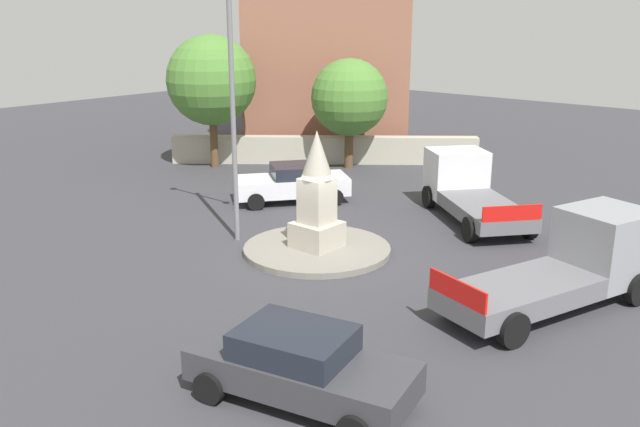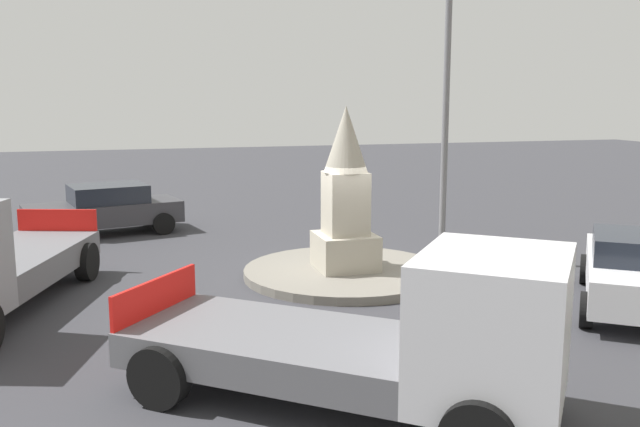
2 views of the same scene
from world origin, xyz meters
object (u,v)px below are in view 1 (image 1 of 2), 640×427
streetlamp (232,80)px  truck_grey_far_side (574,263)px  truck_white_waiting (468,188)px  tree_mid_cluster (349,98)px  car_white_approaching (293,183)px  monument (317,196)px  tree_near_wall (211,80)px  corner_building (327,39)px  car_dark_grey_passing (300,365)px

streetlamp → truck_grey_far_side: size_ratio=1.34×
truck_white_waiting → tree_mid_cluster: bearing=157.7°
streetlamp → truck_grey_far_side: bearing=12.1°
streetlamp → car_white_approaching: 6.65m
truck_grey_far_side → truck_white_waiting: 7.89m
monument → truck_white_waiting: (1.51, 6.60, -0.80)m
truck_grey_far_side → tree_near_wall: (-19.09, 4.51, 3.03)m
corner_building → car_dark_grey_passing: bearing=-50.7°
truck_white_waiting → tree_mid_cluster: tree_mid_cluster is taller
streetlamp → tree_near_wall: 11.17m
monument → corner_building: size_ratio=0.32×
truck_grey_far_side → streetlamp: bearing=-167.9°
car_white_approaching → tree_near_wall: 8.08m
monument → car_dark_grey_passing: monument is taller
monument → tree_mid_cluster: (-6.71, 9.98, 1.52)m
car_dark_grey_passing → corner_building: size_ratio=0.41×
monument → truck_white_waiting: bearing=77.1°
tree_near_wall → streetlamp: bearing=-37.0°
monument → tree_mid_cluster: bearing=123.9°
car_white_approaching → truck_grey_far_side: bearing=-11.5°
car_dark_grey_passing → tree_near_wall: 21.28m
corner_building → car_white_approaching: bearing=-55.4°
monument → streetlamp: size_ratio=0.42×
car_white_approaching → truck_white_waiting: truck_white_waiting is taller
streetlamp → tree_near_wall: bearing=143.0°
car_dark_grey_passing → truck_white_waiting: bearing=106.0°
car_dark_grey_passing → tree_mid_cluster: bearing=126.0°
corner_building → tree_near_wall: size_ratio=1.84×
tree_near_wall → corner_building: bearing=92.4°
truck_grey_far_side → car_white_approaching: bearing=168.5°
streetlamp → car_dark_grey_passing: (8.06, -5.74, -4.42)m
car_dark_grey_passing → truck_white_waiting: (-3.77, 13.14, 0.25)m
monument → car_white_approaching: monument is taller
car_dark_grey_passing → tree_mid_cluster: 20.57m
tree_near_wall → monument: bearing=-26.8°
monument → truck_white_waiting: monument is taller
tree_near_wall → tree_mid_cluster: bearing=39.5°
tree_mid_cluster → car_white_approaching: bearing=-71.2°
monument → truck_grey_far_side: bearing=10.6°
monument → streetlamp: 4.43m
corner_building → streetlamp: bearing=-59.0°
tree_near_wall → tree_mid_cluster: tree_near_wall is taller
monument → car_dark_grey_passing: size_ratio=0.78×
streetlamp → car_dark_grey_passing: 10.84m
streetlamp → truck_white_waiting: size_ratio=1.50×
monument → corner_building: bearing=129.5°
tree_near_wall → truck_grey_far_side: bearing=-13.3°
monument → truck_grey_far_side: 7.59m
truck_white_waiting → corner_building: (-13.53, 7.99, 4.70)m
car_dark_grey_passing → truck_white_waiting: 13.67m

